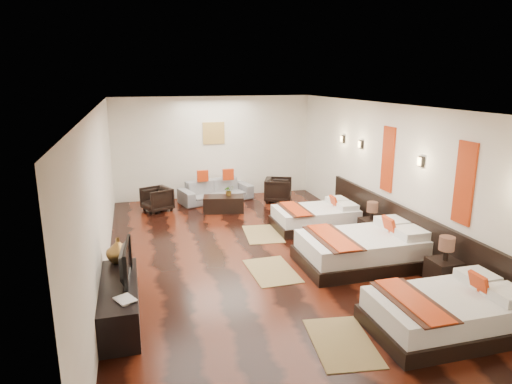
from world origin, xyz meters
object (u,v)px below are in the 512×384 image
object	(u,v)px
tv	(121,263)
sofa	(216,191)
tv_console	(120,302)
coffee_table	(224,204)
armchair_right	(278,190)
book	(117,302)
bed_far	(316,217)
figurine	(118,250)
armchair_left	(157,199)
nightstand_b	(371,227)
table_plant	(229,191)
bed_near	(447,313)
nightstand_a	(444,271)
bed_mid	(363,249)

from	to	relation	value
tv	sofa	xyz separation A→B (m)	(2.38, 5.71, -0.52)
tv_console	coffee_table	size ratio (longest dim) A/B	1.80
armchair_right	book	bearing A→B (deg)	168.16
bed_far	book	distance (m)	5.53
bed_far	coffee_table	distance (m)	2.50
bed_far	book	xyz separation A→B (m)	(-4.19, -3.58, 0.32)
figurine	sofa	xyz separation A→B (m)	(2.43, 5.04, -0.45)
book	coffee_table	size ratio (longest dim) A/B	0.28
tv_console	figurine	bearing A→B (deg)	90.00
bed_far	coffee_table	bearing A→B (deg)	134.76
tv_console	armchair_left	size ratio (longest dim) A/B	2.72
nightstand_b	sofa	xyz separation A→B (m)	(-2.51, 3.93, -0.01)
bed_far	armchair_left	xyz separation A→B (m)	(-3.37, 2.30, 0.06)
sofa	nightstand_b	bearing A→B (deg)	-72.72
tv	table_plant	size ratio (longest dim) A/B	3.37
bed_near	armchair_left	xyz separation A→B (m)	(-3.38, 6.74, 0.04)
bed_near	tv_console	world-z (taller)	bed_near
armchair_left	figurine	bearing A→B (deg)	-33.88
nightstand_b	tv	bearing A→B (deg)	-159.98
figurine	coffee_table	bearing A→B (deg)	58.66
nightstand_a	figurine	world-z (taller)	figurine
bed_near	nightstand_a	xyz separation A→B (m)	(0.75, 1.06, 0.05)
nightstand_a	coffee_table	bearing A→B (deg)	115.95
coffee_table	sofa	bearing A→B (deg)	90.00
tv_console	armchair_right	size ratio (longest dim) A/B	2.53
bed_near	armchair_left	size ratio (longest dim) A/B	3.04
coffee_table	bed_mid	bearing A→B (deg)	-65.78
nightstand_b	tv	xyz separation A→B (m)	(-4.89, -1.78, 0.51)
bed_mid	bed_near	bearing A→B (deg)	-90.07
tv_console	tv	size ratio (longest dim) A/B	2.02
sofa	armchair_right	world-z (taller)	armchair_right
bed_near	armchair_right	size ratio (longest dim) A/B	2.83
sofa	bed_far	bearing A→B (deg)	-73.39
bed_mid	coffee_table	bearing A→B (deg)	114.22
armchair_right	coffee_table	bearing A→B (deg)	131.31
book	sofa	bearing A→B (deg)	69.22
bed_far	figurine	size ratio (longest dim) A/B	4.83
bed_near	bed_far	size ratio (longest dim) A/B	1.08
nightstand_b	sofa	size ratio (longest dim) A/B	0.42
bed_mid	table_plant	bearing A→B (deg)	112.35
bed_near	tv	xyz separation A→B (m)	(-4.15, 1.56, 0.54)
bed_far	table_plant	distance (m)	2.43
nightstand_b	book	world-z (taller)	nightstand_b
figurine	armchair_right	distance (m)	6.11
tv_console	bed_mid	bearing A→B (deg)	11.62
bed_mid	coffee_table	distance (m)	4.31
armchair_left	bed_mid	bearing A→B (deg)	13.62
figurine	coffee_table	distance (m)	4.71
bed_mid	coffee_table	size ratio (longest dim) A/B	2.24
bed_far	armchair_left	world-z (taller)	bed_far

